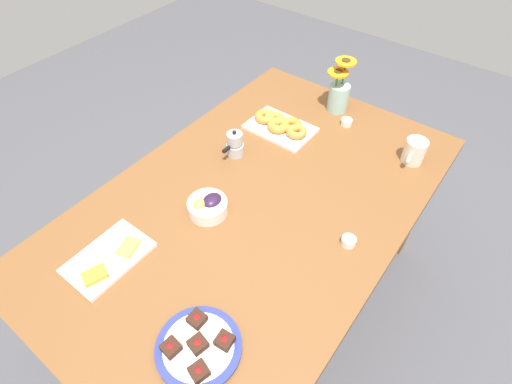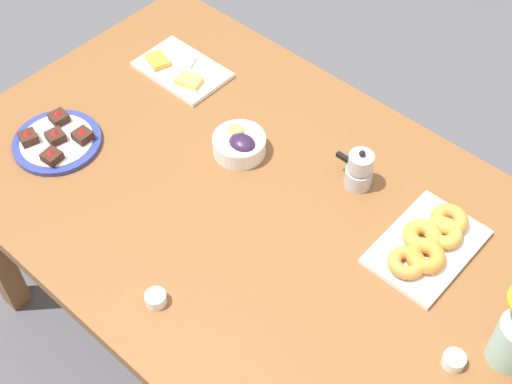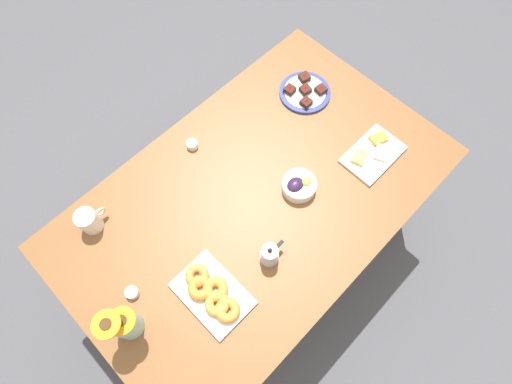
{
  "view_description": "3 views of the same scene",
  "coord_description": "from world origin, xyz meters",
  "px_view_note": "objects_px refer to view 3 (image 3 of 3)",
  "views": [
    {
      "loc": [
        0.77,
        0.59,
        1.81
      ],
      "look_at": [
        0.0,
        0.0,
        0.78
      ],
      "focal_mm": 28.0,
      "sensor_mm": 36.0,
      "label": 1
    },
    {
      "loc": [
        -0.74,
        0.82,
        2.11
      ],
      "look_at": [
        0.0,
        0.0,
        0.78
      ],
      "focal_mm": 50.0,
      "sensor_mm": 36.0,
      "label": 2
    },
    {
      "loc": [
        -0.46,
        -0.46,
        2.23
      ],
      "look_at": [
        0.0,
        0.0,
        0.78
      ],
      "focal_mm": 28.0,
      "sensor_mm": 36.0,
      "label": 3
    }
  ],
  "objects_px": {
    "jam_cup_berry": "(192,144)",
    "dessert_plate": "(305,92)",
    "coffee_mug": "(89,221)",
    "croissant_platter": "(212,294)",
    "flower_vase": "(125,324)",
    "jam_cup_honey": "(132,292)",
    "moka_pot": "(269,255)",
    "grape_bowl": "(299,185)",
    "cheese_platter": "(373,153)",
    "dining_table": "(256,204)"
  },
  "relations": [
    {
      "from": "dining_table",
      "to": "jam_cup_berry",
      "type": "relative_size",
      "value": 33.33
    },
    {
      "from": "cheese_platter",
      "to": "jam_cup_berry",
      "type": "relative_size",
      "value": 5.42
    },
    {
      "from": "coffee_mug",
      "to": "moka_pot",
      "type": "bearing_deg",
      "value": -56.12
    },
    {
      "from": "croissant_platter",
      "to": "jam_cup_berry",
      "type": "relative_size",
      "value": 5.9
    },
    {
      "from": "moka_pot",
      "to": "coffee_mug",
      "type": "bearing_deg",
      "value": 123.88
    },
    {
      "from": "coffee_mug",
      "to": "flower_vase",
      "type": "bearing_deg",
      "value": -107.58
    },
    {
      "from": "jam_cup_honey",
      "to": "jam_cup_berry",
      "type": "height_order",
      "value": "same"
    },
    {
      "from": "cheese_platter",
      "to": "croissant_platter",
      "type": "height_order",
      "value": "croissant_platter"
    },
    {
      "from": "coffee_mug",
      "to": "dessert_plate",
      "type": "bearing_deg",
      "value": -8.52
    },
    {
      "from": "grape_bowl",
      "to": "croissant_platter",
      "type": "distance_m",
      "value": 0.54
    },
    {
      "from": "croissant_platter",
      "to": "moka_pot",
      "type": "distance_m",
      "value": 0.25
    },
    {
      "from": "jam_cup_berry",
      "to": "flower_vase",
      "type": "distance_m",
      "value": 0.76
    },
    {
      "from": "croissant_platter",
      "to": "dessert_plate",
      "type": "height_order",
      "value": "dessert_plate"
    },
    {
      "from": "jam_cup_berry",
      "to": "jam_cup_honey",
      "type": "bearing_deg",
      "value": -151.08
    },
    {
      "from": "jam_cup_honey",
      "to": "moka_pot",
      "type": "xyz_separation_m",
      "value": [
        0.45,
        -0.26,
        0.03
      ]
    },
    {
      "from": "jam_cup_berry",
      "to": "dessert_plate",
      "type": "xyz_separation_m",
      "value": [
        0.55,
        -0.15,
        -0.0
      ]
    },
    {
      "from": "dining_table",
      "to": "dessert_plate",
      "type": "xyz_separation_m",
      "value": [
        0.52,
        0.21,
        0.1
      ]
    },
    {
      "from": "jam_cup_honey",
      "to": "jam_cup_berry",
      "type": "relative_size",
      "value": 1.0
    },
    {
      "from": "jam_cup_honey",
      "to": "cheese_platter",
      "type": "bearing_deg",
      "value": -13.53
    },
    {
      "from": "grape_bowl",
      "to": "jam_cup_berry",
      "type": "xyz_separation_m",
      "value": [
        -0.17,
        0.46,
        -0.01
      ]
    },
    {
      "from": "jam_cup_honey",
      "to": "flower_vase",
      "type": "height_order",
      "value": "flower_vase"
    },
    {
      "from": "jam_cup_honey",
      "to": "moka_pot",
      "type": "distance_m",
      "value": 0.52
    },
    {
      "from": "jam_cup_honey",
      "to": "dessert_plate",
      "type": "xyz_separation_m",
      "value": [
        1.12,
        0.16,
        -0.0
      ]
    },
    {
      "from": "dining_table",
      "to": "jam_cup_honey",
      "type": "distance_m",
      "value": 0.6
    },
    {
      "from": "croissant_platter",
      "to": "grape_bowl",
      "type": "bearing_deg",
      "value": 7.16
    },
    {
      "from": "dessert_plate",
      "to": "coffee_mug",
      "type": "bearing_deg",
      "value": 171.48
    },
    {
      "from": "dining_table",
      "to": "croissant_platter",
      "type": "height_order",
      "value": "croissant_platter"
    },
    {
      "from": "croissant_platter",
      "to": "jam_cup_honey",
      "type": "height_order",
      "value": "croissant_platter"
    },
    {
      "from": "jam_cup_honey",
      "to": "coffee_mug",
      "type": "bearing_deg",
      "value": 80.24
    },
    {
      "from": "croissant_platter",
      "to": "moka_pot",
      "type": "height_order",
      "value": "moka_pot"
    },
    {
      "from": "cheese_platter",
      "to": "moka_pot",
      "type": "relative_size",
      "value": 2.18
    },
    {
      "from": "jam_cup_berry",
      "to": "dessert_plate",
      "type": "relative_size",
      "value": 0.21
    },
    {
      "from": "cheese_platter",
      "to": "grape_bowl",
      "type": "bearing_deg",
      "value": 161.15
    },
    {
      "from": "jam_cup_berry",
      "to": "dining_table",
      "type": "bearing_deg",
      "value": -85.81
    },
    {
      "from": "flower_vase",
      "to": "croissant_platter",
      "type": "bearing_deg",
      "value": -23.31
    },
    {
      "from": "dessert_plate",
      "to": "jam_cup_honey",
      "type": "bearing_deg",
      "value": -171.86
    },
    {
      "from": "croissant_platter",
      "to": "jam_cup_honey",
      "type": "bearing_deg",
      "value": 133.74
    },
    {
      "from": "jam_cup_berry",
      "to": "coffee_mug",
      "type": "bearing_deg",
      "value": 179.37
    },
    {
      "from": "croissant_platter",
      "to": "jam_cup_berry",
      "type": "height_order",
      "value": "croissant_platter"
    },
    {
      "from": "dining_table",
      "to": "croissant_platter",
      "type": "xyz_separation_m",
      "value": [
        -0.39,
        -0.17,
        0.11
      ]
    },
    {
      "from": "cheese_platter",
      "to": "croissant_platter",
      "type": "xyz_separation_m",
      "value": [
        -0.88,
        0.05,
        0.01
      ]
    },
    {
      "from": "coffee_mug",
      "to": "cheese_platter",
      "type": "bearing_deg",
      "value": -29.43
    },
    {
      "from": "flower_vase",
      "to": "jam_cup_berry",
      "type": "bearing_deg",
      "value": 32.23
    },
    {
      "from": "coffee_mug",
      "to": "dessert_plate",
      "type": "distance_m",
      "value": 1.08
    },
    {
      "from": "coffee_mug",
      "to": "moka_pot",
      "type": "height_order",
      "value": "moka_pot"
    },
    {
      "from": "croissant_platter",
      "to": "coffee_mug",
      "type": "bearing_deg",
      "value": 105.5
    },
    {
      "from": "dining_table",
      "to": "dessert_plate",
      "type": "bearing_deg",
      "value": 21.4
    },
    {
      "from": "cheese_platter",
      "to": "moka_pot",
      "type": "bearing_deg",
      "value": -179.8
    },
    {
      "from": "grape_bowl",
      "to": "jam_cup_berry",
      "type": "height_order",
      "value": "grape_bowl"
    },
    {
      "from": "grape_bowl",
      "to": "dessert_plate",
      "type": "relative_size",
      "value": 0.6
    }
  ]
}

